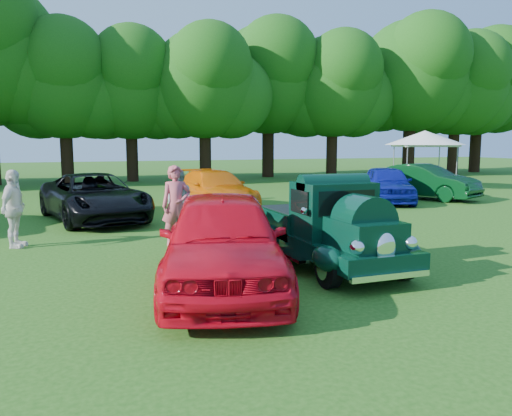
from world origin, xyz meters
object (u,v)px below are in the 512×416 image
object	(u,v)px
red_convertible	(222,240)
spectator_grey	(180,200)
back_car_black	(94,197)
spectator_white	(14,209)
hero_pickup	(328,229)
spectator_pink	(176,206)
back_car_green	(424,181)
back_car_orange	(215,190)
back_car_blue	(387,184)
canopy_tent	(425,138)

from	to	relation	value
red_convertible	spectator_grey	bearing A→B (deg)	100.23
back_car_black	spectator_white	bearing A→B (deg)	-130.66
spectator_grey	spectator_white	world-z (taller)	spectator_white
hero_pickup	spectator_pink	size ratio (longest dim) A/B	2.26
back_car_green	spectator_white	size ratio (longest dim) A/B	2.49
red_convertible	hero_pickup	bearing A→B (deg)	33.77
red_convertible	back_car_orange	distance (m)	10.63
hero_pickup	back_car_black	size ratio (longest dim) A/B	0.81
back_car_black	spectator_pink	xyz separation A→B (m)	(1.74, -4.82, 0.22)
back_car_blue	spectator_white	distance (m)	14.61
hero_pickup	spectator_white	world-z (taller)	spectator_white
spectator_grey	back_car_orange	bearing A→B (deg)	109.03
spectator_grey	hero_pickup	bearing A→B (deg)	-21.36
spectator_pink	back_car_black	bearing A→B (deg)	112.28
back_car_black	spectator_grey	xyz separation A→B (m)	(2.22, -2.84, 0.11)
red_convertible	canopy_tent	size ratio (longest dim) A/B	0.93
back_car_green	canopy_tent	distance (m)	5.41
back_car_orange	red_convertible	bearing A→B (deg)	-111.06
spectator_grey	red_convertible	bearing A→B (deg)	-48.01
back_car_green	spectator_grey	size ratio (longest dim) A/B	2.68
back_car_orange	back_car_blue	world-z (taller)	back_car_blue
back_car_orange	spectator_white	world-z (taller)	spectator_white
back_car_green	spectator_pink	distance (m)	13.97
back_car_green	spectator_grey	distance (m)	12.74
back_car_orange	back_car_blue	size ratio (longest dim) A/B	1.11
hero_pickup	back_car_green	bearing A→B (deg)	43.26
hero_pickup	back_car_orange	xyz separation A→B (m)	(0.20, 9.40, -0.03)
red_convertible	back_car_green	xyz separation A→B (m)	(12.45, 10.22, -0.08)
back_car_black	back_car_orange	xyz separation A→B (m)	(4.48, 1.51, -0.04)
spectator_pink	red_convertible	bearing A→B (deg)	-87.28
back_car_black	back_car_blue	world-z (taller)	back_car_blue
spectator_pink	spectator_grey	bearing A→B (deg)	78.74
canopy_tent	back_car_green	bearing A→B (deg)	-128.15
red_convertible	back_car_black	distance (m)	8.93
canopy_tent	hero_pickup	bearing A→B (deg)	-134.42
back_car_black	back_car_green	xyz separation A→B (m)	(14.21, 1.46, 0.01)
hero_pickup	back_car_blue	size ratio (longest dim) A/B	0.98
hero_pickup	canopy_tent	world-z (taller)	canopy_tent
red_convertible	back_car_blue	xyz separation A→B (m)	(10.09, 9.68, -0.08)
red_convertible	back_car_green	distance (m)	16.11
spectator_grey	spectator_white	bearing A→B (deg)	-120.97
back_car_orange	back_car_blue	xyz separation A→B (m)	(7.37, -0.59, 0.04)
hero_pickup	spectator_pink	distance (m)	3.99
back_car_blue	hero_pickup	bearing A→B (deg)	-106.01
spectator_pink	spectator_grey	distance (m)	2.04
back_car_orange	spectator_white	size ratio (longest dim) A/B	2.65
back_car_blue	spectator_pink	bearing A→B (deg)	-125.74
back_car_green	spectator_white	distance (m)	17.02
back_car_black	back_car_blue	distance (m)	11.88
hero_pickup	spectator_grey	bearing A→B (deg)	112.16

